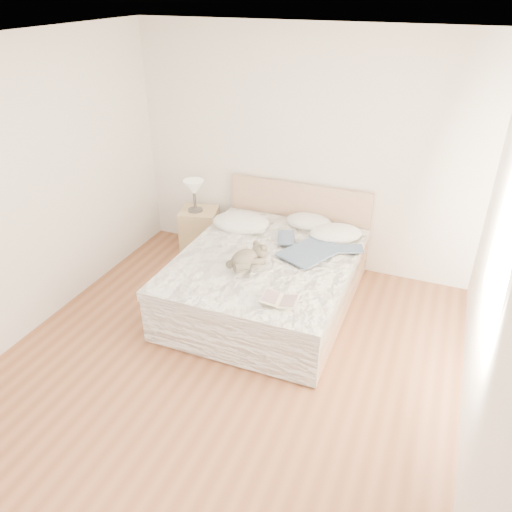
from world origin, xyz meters
name	(u,v)px	position (x,y,z in m)	size (l,w,h in m)	color
floor	(221,372)	(0.00, 0.00, 0.00)	(4.00, 4.50, 0.00)	brown
ceiling	(206,46)	(0.00, 0.00, 2.70)	(4.00, 4.50, 0.00)	white
wall_back	(303,153)	(0.00, 2.25, 1.35)	(4.00, 0.02, 2.70)	white
wall_left	(13,199)	(-2.00, 0.00, 1.35)	(0.02, 4.50, 2.70)	white
wall_right	(501,291)	(2.00, 0.00, 1.35)	(0.02, 4.50, 2.70)	white
window	(501,256)	(1.99, 0.30, 1.45)	(0.02, 1.30, 1.10)	white
bed	(269,277)	(0.00, 1.19, 0.31)	(1.72, 2.14, 1.00)	tan
nightstand	(200,231)	(-1.22, 1.96, 0.28)	(0.45, 0.40, 0.56)	tan
table_lamp	(194,189)	(-1.25, 1.93, 0.84)	(0.33, 0.33, 0.39)	#48423E
pillow_left	(241,222)	(-0.52, 1.68, 0.64)	(0.66, 0.46, 0.20)	white
pillow_middle	(309,222)	(0.18, 1.98, 0.64)	(0.53, 0.37, 0.16)	silver
pillow_right	(336,233)	(0.54, 1.81, 0.64)	(0.57, 0.40, 0.17)	white
blouse	(310,251)	(0.40, 1.33, 0.63)	(0.66, 0.71, 0.03)	#364762
photo_book	(253,228)	(-0.35, 1.60, 0.63)	(0.31, 0.22, 0.02)	silver
childrens_book	(280,300)	(0.40, 0.39, 0.63)	(0.33, 0.22, 0.02)	#F5EBC5
teddy_bear	(244,265)	(-0.11, 0.80, 0.65)	(0.26, 0.37, 0.20)	brown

